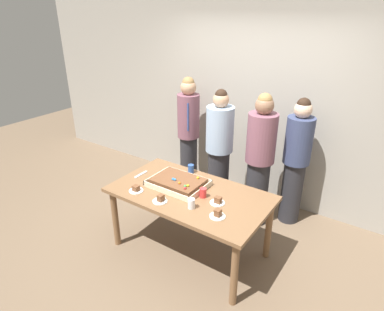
{
  "coord_description": "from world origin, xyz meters",
  "views": [
    {
      "loc": [
        1.72,
        -2.46,
        2.54
      ],
      "look_at": [
        -0.08,
        0.15,
        1.1
      ],
      "focal_mm": 30.94,
      "sensor_mm": 36.0,
      "label": 1
    }
  ],
  "objects": [
    {
      "name": "ground_plane",
      "position": [
        0.0,
        0.0,
        0.0
      ],
      "size": [
        12.0,
        12.0,
        0.0
      ],
      "primitive_type": "plane",
      "color": "brown"
    },
    {
      "name": "person_left_edge_reaching",
      "position": [
        0.71,
        1.21,
        0.84
      ],
      "size": [
        0.32,
        0.32,
        1.61
      ],
      "rotation": [
        0.0,
        0.0,
        -2.23
      ],
      "color": "#28282D",
      "rests_on": "ground_plane"
    },
    {
      "name": "cake_server_utensil",
      "position": [
        -0.7,
        0.01,
        0.76
      ],
      "size": [
        0.03,
        0.2,
        0.01
      ],
      "primitive_type": "cube",
      "color": "silver",
      "rests_on": "party_table"
    },
    {
      "name": "sheet_cake",
      "position": [
        -0.19,
        0.05,
        0.79
      ],
      "size": [
        0.61,
        0.44,
        0.11
      ],
      "color": "beige",
      "rests_on": "party_table"
    },
    {
      "name": "interior_back_panel",
      "position": [
        0.0,
        1.6,
        1.5
      ],
      "size": [
        8.0,
        0.12,
        3.0
      ],
      "primitive_type": "cube",
      "color": "#9E998E",
      "rests_on": "ground_plane"
    },
    {
      "name": "plated_slice_near_left",
      "position": [
        -0.14,
        -0.31,
        0.78
      ],
      "size": [
        0.15,
        0.15,
        0.08
      ],
      "color": "white",
      "rests_on": "party_table"
    },
    {
      "name": "party_table",
      "position": [
        0.0,
        0.0,
        0.66
      ],
      "size": [
        1.67,
        0.94,
        0.75
      ],
      "color": "brown",
      "rests_on": "ground_plane"
    },
    {
      "name": "drink_cup_middle",
      "position": [
        -0.25,
        0.38,
        0.8
      ],
      "size": [
        0.07,
        0.07,
        0.1
      ],
      "primitive_type": "cylinder",
      "color": "#2D5199",
      "rests_on": "party_table"
    },
    {
      "name": "plated_slice_far_right",
      "position": [
        0.35,
        -0.02,
        0.78
      ],
      "size": [
        0.15,
        0.15,
        0.07
      ],
      "color": "white",
      "rests_on": "party_table"
    },
    {
      "name": "person_striped_tie_right",
      "position": [
        -0.86,
        1.21,
        0.88
      ],
      "size": [
        0.31,
        0.31,
        1.67
      ],
      "rotation": [
        0.0,
        0.0,
        -1.04
      ],
      "color": "#28282D",
      "rests_on": "ground_plane"
    },
    {
      "name": "plated_slice_near_right",
      "position": [
        -0.48,
        -0.3,
        0.77
      ],
      "size": [
        0.15,
        0.15,
        0.07
      ],
      "color": "white",
      "rests_on": "party_table"
    },
    {
      "name": "person_serving_front",
      "position": [
        0.37,
        0.92,
        0.87
      ],
      "size": [
        0.34,
        0.34,
        1.68
      ],
      "rotation": [
        0.0,
        0.0,
        -2.14
      ],
      "color": "#28282D",
      "rests_on": "ground_plane"
    },
    {
      "name": "drink_cup_far_end",
      "position": [
        0.16,
        0.0,
        0.8
      ],
      "size": [
        0.07,
        0.07,
        0.1
      ],
      "primitive_type": "cylinder",
      "color": "red",
      "rests_on": "party_table"
    },
    {
      "name": "drink_cup_nearest",
      "position": [
        0.18,
        -0.23,
        0.8
      ],
      "size": [
        0.07,
        0.07,
        0.1
      ],
      "primitive_type": "cylinder",
      "color": "white",
      "rests_on": "party_table"
    },
    {
      "name": "plated_slice_far_left",
      "position": [
        0.46,
        -0.22,
        0.78
      ],
      "size": [
        0.15,
        0.15,
        0.08
      ],
      "color": "white",
      "rests_on": "party_table"
    },
    {
      "name": "person_green_shirt_behind",
      "position": [
        -0.16,
        0.87,
        0.86
      ],
      "size": [
        0.34,
        0.34,
        1.66
      ],
      "rotation": [
        0.0,
        0.0,
        -1.61
      ],
      "color": "#28282D",
      "rests_on": "ground_plane"
    }
  ]
}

